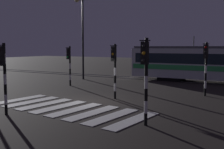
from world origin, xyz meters
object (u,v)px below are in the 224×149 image
traffic_light_corner_far_left (69,60)px  traffic_light_kerb_mid_left (3,68)px  traffic_light_median_centre (114,63)px  tram (221,63)px  traffic_light_corner_near_right (145,68)px  street_lamp_trackside_left (81,29)px  traffic_light_corner_far_right (206,61)px

traffic_light_corner_far_left → traffic_light_kerb_mid_left: 9.95m
traffic_light_median_centre → traffic_light_kerb_mid_left: bearing=-112.3°
traffic_light_kerb_mid_left → tram: bearing=67.9°
traffic_light_kerb_mid_left → traffic_light_corner_near_right: bearing=14.2°
traffic_light_corner_far_left → tram: tram is taller
street_lamp_trackside_left → traffic_light_corner_far_right: bearing=-15.9°
traffic_light_corner_near_right → traffic_light_corner_far_right: traffic_light_corner_near_right is taller
traffic_light_corner_far_left → street_lamp_trackside_left: bearing=113.1°
street_lamp_trackside_left → traffic_light_corner_near_right: bearing=-45.1°
traffic_light_corner_far_right → tram: size_ratio=0.22×
traffic_light_corner_far_left → tram: size_ratio=0.20×
traffic_light_corner_far_left → tram: (10.51, 7.81, -0.39)m
traffic_light_corner_far_left → traffic_light_kerb_mid_left: traffic_light_kerb_mid_left is taller
tram → traffic_light_kerb_mid_left: bearing=-112.1°
traffic_light_corner_far_left → tram: bearing=36.6°
traffic_light_corner_near_right → traffic_light_median_centre: 5.94m
traffic_light_kerb_mid_left → tram: (6.94, 17.10, -0.48)m
traffic_light_kerb_mid_left → street_lamp_trackside_left: street_lamp_trackside_left is taller
traffic_light_corner_far_left → traffic_light_corner_far_right: bearing=3.1°
traffic_light_median_centre → traffic_light_corner_far_left: size_ratio=1.04×
traffic_light_median_centre → street_lamp_trackside_left: size_ratio=0.43×
traffic_light_corner_near_right → traffic_light_median_centre: traffic_light_corner_near_right is taller
traffic_light_corner_far_left → traffic_light_corner_far_right: traffic_light_corner_far_right is taller
traffic_light_corner_far_right → tram: (-0.15, 7.24, -0.56)m
tram → traffic_light_median_centre: bearing=-112.0°
traffic_light_median_centre → traffic_light_corner_far_right: bearing=39.5°
traffic_light_median_centre → traffic_light_corner_far_left: 6.86m
traffic_light_corner_far_right → tram: bearing=91.2°
traffic_light_corner_far_left → street_lamp_trackside_left: street_lamp_trackside_left is taller
traffic_light_median_centre → traffic_light_corner_near_right: bearing=-48.4°
traffic_light_corner_near_right → street_lamp_trackside_left: (-11.75, 11.78, 2.54)m
traffic_light_corner_near_right → traffic_light_kerb_mid_left: size_ratio=1.05×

